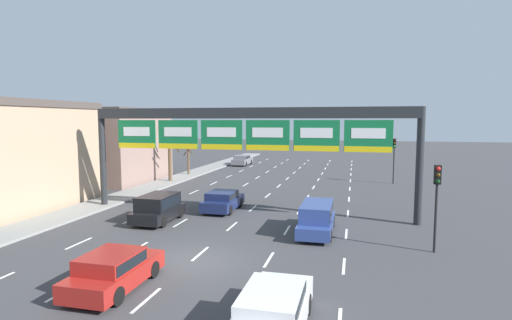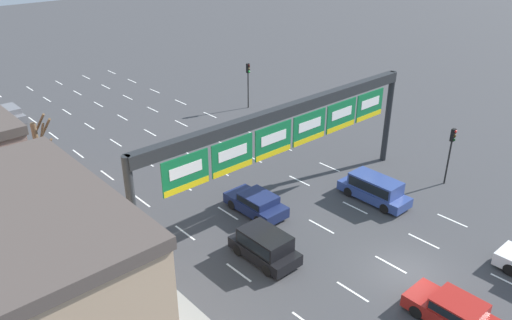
% 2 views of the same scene
% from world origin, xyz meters
% --- Properties ---
extents(ground_plane, '(220.00, 220.00, 0.00)m').
position_xyz_m(ground_plane, '(0.00, 0.00, 0.00)').
color(ground_plane, '#3D3D3F').
extents(lane_dashes, '(13.32, 67.00, 0.01)m').
position_xyz_m(lane_dashes, '(0.00, 13.50, 0.00)').
color(lane_dashes, white).
rests_on(lane_dashes, ground_plane).
extents(sign_gantry, '(21.85, 0.70, 7.06)m').
position_xyz_m(sign_gantry, '(-0.00, 9.02, 5.82)').
color(sign_gantry, '#232628').
rests_on(sign_gantry, ground_plane).
extents(building_near, '(9.05, 11.21, 7.63)m').
position_xyz_m(building_near, '(-17.54, 6.96, 3.82)').
color(building_near, tan).
rests_on(building_near, ground_plane).
extents(building_far, '(9.00, 10.46, 7.43)m').
position_xyz_m(building_far, '(-17.51, 20.22, 3.73)').
color(building_far, gray).
rests_on(building_far, ground_plane).
extents(car_white, '(1.84, 4.74, 1.44)m').
position_xyz_m(car_white, '(4.74, -5.18, 0.77)').
color(car_white, silver).
rests_on(car_white, ground_plane).
extents(car_navy, '(1.96, 4.24, 1.36)m').
position_xyz_m(car_navy, '(-1.87, 9.86, 0.73)').
color(car_navy, '#19234C').
rests_on(car_navy, ground_plane).
extents(car_red, '(1.95, 4.19, 1.42)m').
position_xyz_m(car_red, '(-1.63, -3.45, 0.76)').
color(car_red, maroon).
rests_on(car_red, ground_plane).
extents(car_grey, '(1.95, 4.65, 1.38)m').
position_xyz_m(car_grey, '(-8.27, 37.26, 0.74)').
color(car_grey, slate).
rests_on(car_grey, ground_plane).
extents(suv_blue, '(1.80, 4.85, 1.70)m').
position_xyz_m(suv_blue, '(4.98, 5.79, 0.95)').
color(suv_blue, navy).
rests_on(suv_blue, ground_plane).
extents(suv_black, '(1.98, 4.01, 1.69)m').
position_xyz_m(suv_black, '(-4.74, 5.97, 0.94)').
color(suv_black, black).
rests_on(suv_black, ground_plane).
extents(traffic_light_near_gantry, '(0.30, 0.35, 4.46)m').
position_xyz_m(traffic_light_near_gantry, '(10.73, 25.11, 3.19)').
color(traffic_light_near_gantry, black).
rests_on(traffic_light_near_gantry, ground_plane).
extents(traffic_light_mid_block, '(0.30, 0.35, 4.17)m').
position_xyz_m(traffic_light_mid_block, '(10.72, 3.85, 3.00)').
color(traffic_light_mid_block, black).
rests_on(traffic_light_mid_block, ground_plane).
extents(tree_bare_closest, '(1.14, 1.65, 5.80)m').
position_xyz_m(tree_bare_closest, '(-10.96, 20.65, 3.18)').
color(tree_bare_closest, brown).
rests_on(tree_bare_closest, sidewalk_left).
extents(tree_bare_second, '(1.29, 1.34, 4.69)m').
position_xyz_m(tree_bare_second, '(-11.38, 25.76, 2.36)').
color(tree_bare_second, brown).
rests_on(tree_bare_second, sidewalk_left).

